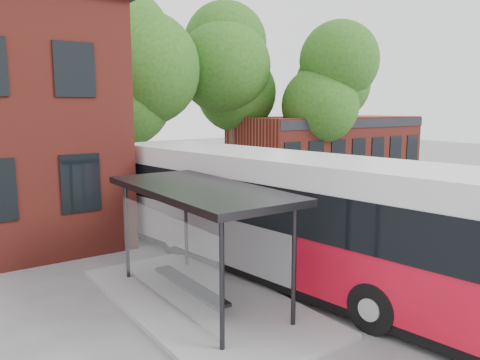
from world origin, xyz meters
TOP-DOWN VIEW (x-y plane):
  - ground at (0.00, 0.00)m, footprint 100.00×100.00m
  - shop_row at (15.00, 14.00)m, footprint 14.00×6.20m
  - bus_shelter at (-4.50, -1.00)m, footprint 3.60×7.00m
  - bike_rail at (9.28, 10.00)m, footprint 5.20×0.10m
  - tree_0 at (-6.00, 16.00)m, footprint 7.92×7.92m
  - tree_1 at (1.00, 17.00)m, footprint 7.92×7.92m
  - tree_2 at (8.00, 16.00)m, footprint 7.92×7.92m
  - tree_3 at (13.00, 12.00)m, footprint 7.04×7.04m
  - city_bus at (-1.63, -0.43)m, footprint 4.71×13.68m
  - bicycle_0 at (6.93, 10.70)m, footprint 1.55×0.63m
  - bicycle_1 at (7.31, 10.49)m, footprint 1.87×0.58m
  - bicycle_3 at (8.48, 9.13)m, footprint 1.65×1.04m
  - bicycle_4 at (9.94, 10.44)m, footprint 1.89×0.70m
  - bicycle_5 at (10.24, 10.30)m, footprint 1.90×0.99m
  - bicycle_6 at (11.12, 10.01)m, footprint 1.77×1.11m
  - bicycle_7 at (11.32, 9.57)m, footprint 1.71×1.07m

SIDE VIEW (x-z plane):
  - ground at x=0.00m, z-range 0.00..0.00m
  - bike_rail at x=9.28m, z-range 0.00..0.38m
  - bicycle_0 at x=6.93m, z-range 0.00..0.80m
  - bicycle_6 at x=11.12m, z-range 0.00..0.88m
  - bicycle_3 at x=8.48m, z-range 0.00..0.96m
  - bicycle_4 at x=9.94m, z-range 0.00..0.99m
  - bicycle_7 at x=11.32m, z-range 0.00..1.00m
  - bicycle_5 at x=10.24m, z-range 0.00..1.10m
  - bicycle_1 at x=7.31m, z-range 0.00..1.11m
  - bus_shelter at x=-4.50m, z-range 0.00..2.90m
  - city_bus at x=-1.63m, z-range 0.00..3.41m
  - shop_row at x=15.00m, z-range 0.00..4.00m
  - tree_3 at x=13.00m, z-range 0.00..9.28m
  - tree_1 at x=1.00m, z-range 0.00..10.40m
  - tree_0 at x=-6.00m, z-range 0.00..11.00m
  - tree_2 at x=8.00m, z-range 0.00..11.00m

